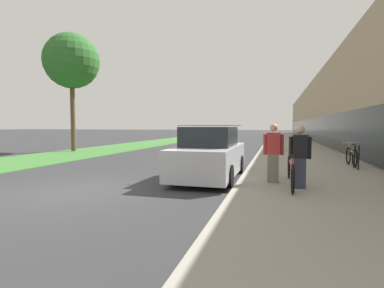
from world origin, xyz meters
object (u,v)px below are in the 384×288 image
at_px(person_rider, 300,157).
at_px(bike_rack_hoop, 357,154).
at_px(person_bystander, 273,153).
at_px(street_tree_near, 72,61).
at_px(tandem_bicycle, 291,171).
at_px(cruiser_bike_nearest, 351,156).
at_px(parked_sedan_curbside, 210,155).

bearing_deg(person_rider, bike_rack_hoop, 61.54).
relative_size(person_bystander, street_tree_near, 0.21).
height_order(tandem_bicycle, bike_rack_hoop, bike_rack_hoop).
bearing_deg(person_rider, cruiser_bike_nearest, 65.60).
relative_size(tandem_bicycle, cruiser_bike_nearest, 1.65).
height_order(tandem_bicycle, person_rider, person_rider).
bearing_deg(parked_sedan_curbside, tandem_bicycle, -23.28).
relative_size(bike_rack_hoop, parked_sedan_curbside, 0.21).
xyz_separation_m(tandem_bicycle, street_tree_near, (-12.61, 8.07, 5.11)).
xyz_separation_m(parked_sedan_curbside, street_tree_near, (-10.29, 7.07, 4.86)).
bearing_deg(street_tree_near, bike_rack_hoop, -16.60).
bearing_deg(cruiser_bike_nearest, parked_sedan_curbside, -143.64).
xyz_separation_m(tandem_bicycle, person_rider, (0.19, -0.36, 0.40)).
relative_size(tandem_bicycle, person_rider, 1.81).
relative_size(person_rider, cruiser_bike_nearest, 0.91).
xyz_separation_m(person_bystander, parked_sedan_curbside, (-1.88, 0.73, -0.17)).
relative_size(person_rider, parked_sedan_curbside, 0.37).
bearing_deg(person_bystander, bike_rack_hoop, 50.38).
distance_m(person_rider, bike_rack_hoop, 4.53).
distance_m(person_bystander, parked_sedan_curbside, 2.02).
relative_size(tandem_bicycle, person_bystander, 1.76).
height_order(parked_sedan_curbside, street_tree_near, street_tree_near).
xyz_separation_m(person_rider, person_bystander, (-0.62, 0.62, 0.02)).
distance_m(bike_rack_hoop, parked_sedan_curbside, 5.34).
xyz_separation_m(person_bystander, bike_rack_hoop, (2.77, 3.35, -0.27)).
bearing_deg(street_tree_near, parked_sedan_curbside, -34.50).
bearing_deg(bike_rack_hoop, parked_sedan_curbside, -150.64).
distance_m(person_rider, cruiser_bike_nearest, 5.28).
bearing_deg(street_tree_near, cruiser_bike_nearest, -13.63).
xyz_separation_m(cruiser_bike_nearest, street_tree_near, (-14.97, 3.63, 5.11)).
distance_m(tandem_bicycle, parked_sedan_curbside, 2.53).
bearing_deg(bike_rack_hoop, tandem_bicycle, -122.92).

